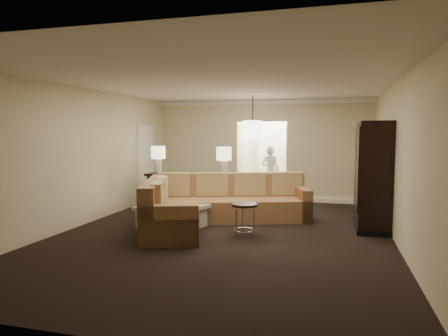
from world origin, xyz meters
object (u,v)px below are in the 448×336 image
(coffee_table, at_px, (172,216))
(person, at_px, (271,168))
(sectional_sofa, at_px, (212,205))
(drink_table, at_px, (244,213))
(console_table, at_px, (190,189))
(armoire, at_px, (372,178))

(coffee_table, bearing_deg, person, 73.78)
(sectional_sofa, height_order, drink_table, sectional_sofa)
(console_table, relative_size, person, 1.39)
(sectional_sofa, distance_m, coffee_table, 0.88)
(coffee_table, relative_size, person, 0.85)
(coffee_table, distance_m, armoire, 4.03)
(drink_table, height_order, person, person)
(coffee_table, height_order, armoire, armoire)
(console_table, bearing_deg, person, 65.48)
(console_table, relative_size, drink_table, 3.86)
(console_table, bearing_deg, coffee_table, -75.25)
(armoire, xyz_separation_m, person, (-2.52, 3.42, -0.17))
(sectional_sofa, xyz_separation_m, armoire, (3.14, 0.49, 0.61))
(sectional_sofa, bearing_deg, armoire, -9.52)
(person, bearing_deg, console_table, 77.87)
(console_table, relative_size, armoire, 1.10)
(armoire, xyz_separation_m, drink_table, (-2.30, -1.28, -0.58))
(console_table, distance_m, person, 3.09)
(drink_table, bearing_deg, person, 92.80)
(coffee_table, distance_m, console_table, 1.85)
(coffee_table, bearing_deg, drink_table, -9.42)
(coffee_table, height_order, console_table, console_table)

